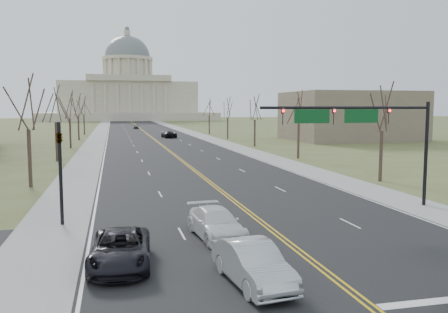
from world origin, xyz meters
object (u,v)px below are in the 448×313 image
signal_mast (360,123)px  car_far_nb (169,134)px  car_sb_inner_lead (253,264)px  car_sb_inner_second (216,223)px  car_sb_outer_lead (120,249)px  signal_left (60,162)px  car_far_sb (136,127)px

signal_mast → car_far_nb: 78.01m
car_sb_inner_lead → car_far_nb: (7.01, 89.22, -0.03)m
car_sb_inner_lead → car_sb_inner_second: size_ratio=0.95×
car_sb_inner_second → car_far_nb: 82.74m
car_sb_inner_second → car_sb_inner_lead: bearing=-96.1°
signal_mast → car_sb_outer_lead: size_ratio=2.23×
car_far_nb → signal_left: bearing=72.0°
signal_mast → car_far_sb: signal_mast is taller
signal_mast → car_sb_outer_lead: signal_mast is taller
car_sb_outer_lead → car_far_sb: 131.97m
car_sb_inner_second → car_far_sb: car_sb_inner_second is taller
car_far_sb → car_sb_outer_lead: bearing=-90.0°
signal_mast → car_far_sb: bearing=94.1°
car_far_nb → car_far_sb: 46.16m
signal_left → car_sb_inner_lead: bearing=-54.6°
signal_left → car_far_nb: signal_left is taller
car_sb_outer_lead → car_sb_inner_second: size_ratio=1.04×
car_sb_outer_lead → car_sb_inner_second: 6.06m
signal_left → car_sb_inner_lead: signal_left is taller
car_sb_inner_lead → car_far_sb: (1.94, 135.10, -0.15)m
signal_mast → car_sb_inner_second: size_ratio=2.31×
signal_left → car_sb_inner_second: (8.16, -4.69, -2.94)m
signal_mast → car_sb_inner_lead: (-10.81, -11.45, -4.93)m
signal_mast → car_sb_outer_lead: bearing=-152.7°
car_far_nb → car_sb_inner_lead: bearing=78.5°
signal_left → car_far_sb: (10.08, 123.64, -3.04)m
car_far_nb → car_sb_outer_lead: bearing=75.1°
signal_mast → car_sb_inner_lead: bearing=-133.3°
signal_mast → car_sb_outer_lead: (-15.75, -8.14, -4.99)m
signal_mast → car_sb_inner_second: bearing=-156.5°
car_sb_inner_lead → car_sb_outer_lead: bearing=139.3°
car_sb_inner_lead → car_sb_outer_lead: car_sb_inner_lead is taller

